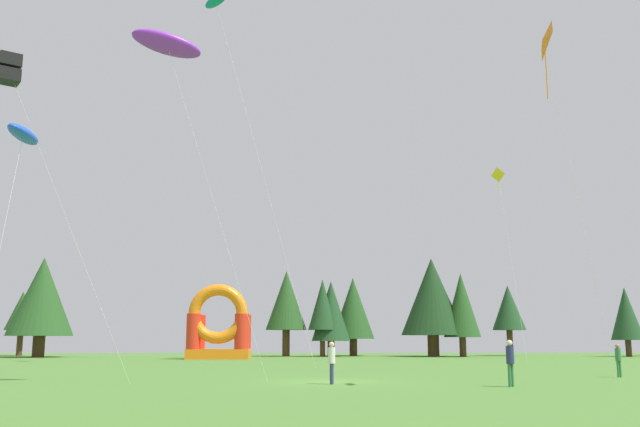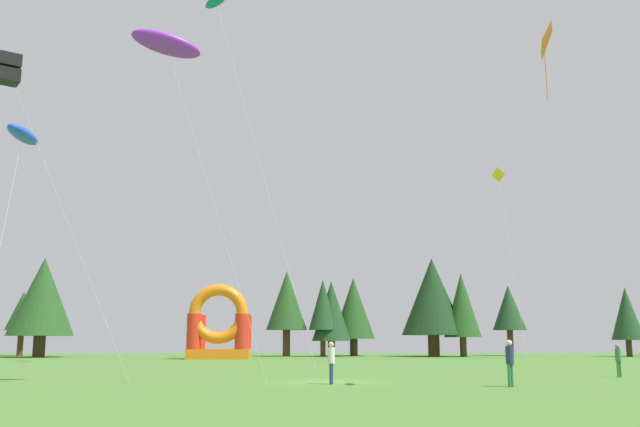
% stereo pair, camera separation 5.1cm
% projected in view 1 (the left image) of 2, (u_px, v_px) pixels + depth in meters
% --- Properties ---
extents(ground_plane, '(120.00, 120.00, 0.00)m').
position_uv_depth(ground_plane, '(330.00, 382.00, 29.33)').
color(ground_plane, '#47752D').
extents(kite_black_box, '(5.10, 3.48, 12.55)m').
position_uv_depth(kite_black_box, '(9.00, 69.00, 26.87)').
color(kite_black_box, black).
rests_on(kite_black_box, ground_plane).
extents(kite_teal_parafoil, '(8.63, 7.41, 27.92)m').
position_uv_depth(kite_teal_parafoil, '(216.00, 2.00, 53.72)').
color(kite_teal_parafoil, '#0C7F7A').
rests_on(kite_teal_parafoil, ground_plane).
extents(kite_yellow_diamond, '(0.91, 5.75, 16.29)m').
position_uv_depth(kite_yellow_diamond, '(499.00, 177.00, 60.93)').
color(kite_yellow_diamond, yellow).
rests_on(kite_yellow_diamond, ground_plane).
extents(kite_blue_parafoil, '(1.13, 4.29, 9.84)m').
position_uv_depth(kite_blue_parafoil, '(23.00, 135.00, 26.65)').
color(kite_blue_parafoil, blue).
rests_on(kite_blue_parafoil, ground_plane).
extents(kite_orange_diamond, '(3.36, 3.04, 13.59)m').
position_uv_depth(kite_orange_diamond, '(543.00, 44.00, 26.76)').
color(kite_orange_diamond, orange).
rests_on(kite_orange_diamond, ground_plane).
extents(kite_purple_parafoil, '(5.98, 2.44, 14.84)m').
position_uv_depth(kite_purple_parafoil, '(167.00, 44.00, 29.60)').
color(kite_purple_parafoil, purple).
rests_on(kite_purple_parafoil, ground_plane).
extents(person_midfield, '(0.42, 0.42, 1.74)m').
position_uv_depth(person_midfield, '(510.00, 359.00, 26.50)').
color(person_midfield, '#33723F').
rests_on(person_midfield, ground_plane).
extents(person_near_camera, '(0.35, 0.35, 1.54)m').
position_uv_depth(person_near_camera, '(618.00, 357.00, 32.92)').
color(person_near_camera, '#33723F').
rests_on(person_near_camera, ground_plane).
extents(person_left_edge, '(0.34, 0.34, 1.67)m').
position_uv_depth(person_left_edge, '(332.00, 359.00, 27.98)').
color(person_left_edge, navy).
rests_on(person_left_edge, ground_plane).
extents(inflatable_red_slide, '(5.50, 4.56, 6.58)m').
position_uv_depth(inflatable_red_slide, '(219.00, 331.00, 62.63)').
color(inflatable_red_slide, orange).
rests_on(inflatable_red_slide, ground_plane).
extents(tree_row_1, '(3.35, 3.35, 6.74)m').
position_uv_depth(tree_row_1, '(22.00, 311.00, 74.16)').
color(tree_row_1, '#4C331E').
rests_on(tree_row_1, ground_plane).
extents(tree_row_2, '(6.37, 6.37, 9.75)m').
position_uv_depth(tree_row_2, '(42.00, 297.00, 69.09)').
color(tree_row_2, '#4C331E').
rests_on(tree_row_2, ground_plane).
extents(tree_row_3, '(4.21, 4.21, 8.75)m').
position_uv_depth(tree_row_3, '(286.00, 301.00, 72.52)').
color(tree_row_3, '#4C331E').
rests_on(tree_row_3, ground_plane).
extents(tree_row_4, '(2.90, 2.90, 7.75)m').
position_uv_depth(tree_row_4, '(323.00, 305.00, 71.26)').
color(tree_row_4, '#4C331E').
rests_on(tree_row_4, ground_plane).
extents(tree_row_5, '(3.96, 3.96, 7.63)m').
position_uv_depth(tree_row_5, '(331.00, 311.00, 71.77)').
color(tree_row_5, '#4C331E').
rests_on(tree_row_5, ground_plane).
extents(tree_row_6, '(4.45, 4.45, 8.18)m').
position_uv_depth(tree_row_6, '(353.00, 308.00, 74.22)').
color(tree_row_6, '#4C331E').
rests_on(tree_row_6, ground_plane).
extents(tree_row_7, '(6.46, 6.46, 9.99)m').
position_uv_depth(tree_row_7, '(432.00, 297.00, 71.93)').
color(tree_row_7, '#4C331E').
rests_on(tree_row_7, ground_plane).
extents(tree_row_8, '(3.71, 3.71, 8.36)m').
position_uv_depth(tree_row_8, '(461.00, 305.00, 70.82)').
color(tree_row_8, '#4C331E').
rests_on(tree_row_8, ground_plane).
extents(tree_row_9, '(3.51, 3.51, 7.42)m').
position_uv_depth(tree_row_9, '(508.00, 308.00, 74.73)').
color(tree_row_9, '#4C331E').
rests_on(tree_row_9, ground_plane).
extents(tree_row_10, '(3.18, 3.18, 6.95)m').
position_uv_depth(tree_row_10, '(626.00, 314.00, 70.86)').
color(tree_row_10, '#4C331E').
rests_on(tree_row_10, ground_plane).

